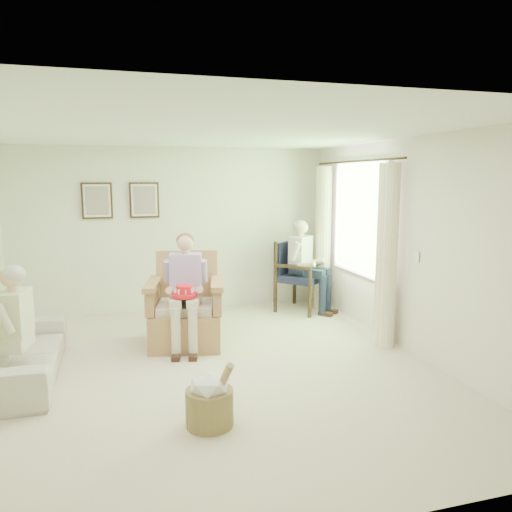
% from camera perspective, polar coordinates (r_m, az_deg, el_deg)
% --- Properties ---
extents(floor, '(5.50, 5.50, 0.00)m').
position_cam_1_polar(floor, '(5.72, -5.61, -12.86)').
color(floor, beige).
rests_on(floor, ground).
extents(back_wall, '(5.00, 0.04, 2.60)m').
position_cam_1_polar(back_wall, '(8.08, -9.36, 2.96)').
color(back_wall, silver).
rests_on(back_wall, ground).
extents(front_wall, '(5.00, 0.04, 2.60)m').
position_cam_1_polar(front_wall, '(2.77, 4.60, -8.16)').
color(front_wall, silver).
rests_on(front_wall, ground).
extents(right_wall, '(0.04, 5.50, 2.60)m').
position_cam_1_polar(right_wall, '(6.32, 17.09, 1.08)').
color(right_wall, silver).
rests_on(right_wall, ground).
extents(ceiling, '(5.00, 5.50, 0.02)m').
position_cam_1_polar(ceiling, '(5.34, -6.05, 14.06)').
color(ceiling, white).
rests_on(ceiling, back_wall).
extents(window, '(0.13, 2.50, 1.63)m').
position_cam_1_polar(window, '(7.30, 11.80, 4.52)').
color(window, '#2D6B23').
rests_on(window, right_wall).
extents(curtain_left, '(0.34, 0.34, 2.30)m').
position_cam_1_polar(curtain_left, '(6.43, 14.70, -0.04)').
color(curtain_left, '#FBE9C4').
rests_on(curtain_left, ground).
extents(curtain_right, '(0.34, 0.34, 2.30)m').
position_cam_1_polar(curtain_right, '(8.16, 7.65, 2.00)').
color(curtain_right, '#FBE9C4').
rests_on(curtain_right, ground).
extents(framed_print_left, '(0.45, 0.05, 0.55)m').
position_cam_1_polar(framed_print_left, '(7.95, -17.71, 6.04)').
color(framed_print_left, '#382114').
rests_on(framed_print_left, back_wall).
extents(framed_print_right, '(0.45, 0.05, 0.55)m').
position_cam_1_polar(framed_print_right, '(7.96, -12.64, 6.25)').
color(framed_print_right, '#382114').
rests_on(framed_print_right, back_wall).
extents(wicker_armchair, '(0.91, 0.91, 1.17)m').
position_cam_1_polar(wicker_armchair, '(6.49, -8.06, -6.78)').
color(wicker_armchair, '#A3764D').
rests_on(wicker_armchair, ground).
extents(wood_armchair, '(0.71, 0.67, 1.10)m').
position_cam_1_polar(wood_armchair, '(8.13, 5.03, -1.89)').
color(wood_armchair, black).
rests_on(wood_armchair, ground).
extents(sofa, '(1.98, 0.77, 0.58)m').
position_cam_1_polar(sofa, '(5.94, -25.41, -9.88)').
color(sofa, beige).
rests_on(sofa, ground).
extents(person_wicker, '(0.40, 0.62, 1.41)m').
position_cam_1_polar(person_wicker, '(6.24, -7.95, -3.00)').
color(person_wicker, beige).
rests_on(person_wicker, ground).
extents(person_dark, '(0.40, 0.63, 1.43)m').
position_cam_1_polar(person_dark, '(7.92, 5.52, -0.31)').
color(person_dark, '#181F35').
rests_on(person_dark, ground).
extents(person_sofa, '(0.42, 0.62, 1.25)m').
position_cam_1_polar(person_sofa, '(5.50, -26.26, -6.89)').
color(person_sofa, beige).
rests_on(person_sofa, ground).
extents(red_hat, '(0.30, 0.30, 0.14)m').
position_cam_1_polar(red_hat, '(6.06, -8.18, -4.13)').
color(red_hat, red).
rests_on(red_hat, person_wicker).
extents(hatbox, '(0.46, 0.46, 0.61)m').
position_cam_1_polar(hatbox, '(4.47, -5.32, -15.99)').
color(hatbox, tan).
rests_on(hatbox, ground).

